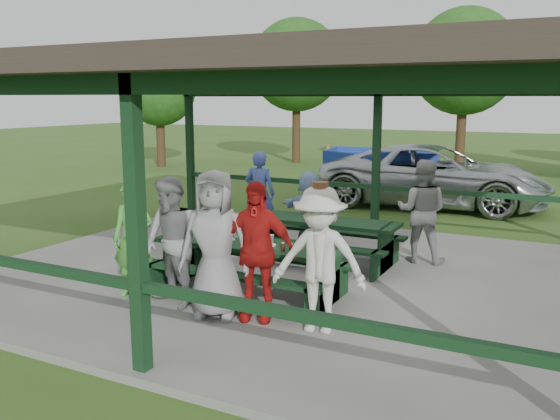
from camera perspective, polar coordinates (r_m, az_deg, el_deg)
The scene contains 19 objects.
ground at distance 9.57m, azimuth 1.86°, elevation -6.73°, with size 90.00×90.00×0.00m, color #35551A.
concrete_slab at distance 9.55m, azimuth 1.86°, elevation -6.44°, with size 10.00×8.00×0.10m, color slate.
pavilion_structure at distance 9.13m, azimuth 1.98°, elevation 12.60°, with size 10.60×8.60×3.24m.
picnic_table_near at distance 8.48m, azimuth -3.02°, elevation -4.93°, with size 2.81×1.39×0.75m.
picnic_table_far at distance 10.11m, azimuth 3.96°, elevation -2.40°, with size 2.64×1.39×0.75m.
table_setting at distance 8.43m, azimuth -3.21°, elevation -2.91°, with size 2.28×0.45×0.10m.
contestant_green at distance 8.54m, azimuth -13.96°, elevation -2.79°, with size 0.60×0.39×1.64m, color green.
contestant_grey_left at distance 8.00m, azimuth -10.42°, elevation -3.11°, with size 0.85×0.67×1.76m, color gray.
contestant_grey_mid at distance 7.55m, azimuth -6.24°, elevation -3.29°, with size 0.93×0.60×1.90m, color gray.
contestant_red at distance 7.43m, azimuth -2.37°, elevation -3.97°, with size 1.04×0.43×1.77m, color #AD1714.
contestant_white_fedora at distance 7.05m, azimuth 3.82°, elevation -4.80°, with size 1.23×0.83×1.82m.
spectator_lblue at distance 10.92m, azimuth 2.82°, elevation -0.03°, with size 1.36×0.43×1.46m, color #86A4D0.
spectator_blue at distance 12.03m, azimuth -1.96°, elevation 1.62°, with size 0.63×0.41×1.73m, color #3A4A97.
spectator_grey at distance 10.34m, azimuth 13.49°, elevation -0.09°, with size 0.86×0.67×1.76m, color gray.
pickup_truck at distance 16.33m, azimuth 14.61°, elevation 3.20°, with size 2.73×5.92×1.65m, color silver.
farm_trailer at distance 17.60m, azimuth 9.77°, elevation 3.64°, with size 4.31×2.26×1.49m.
tree_far_left at distance 26.62m, azimuth 1.61°, elevation 13.74°, with size 4.03×4.03×6.29m.
tree_left at distance 23.57m, azimuth 17.36°, elevation 13.45°, with size 3.95×3.95×6.16m.
tree_edge_left at distance 25.49m, azimuth -11.58°, elevation 11.28°, with size 3.03×3.03×4.74m.
Camera 1 is at (3.88, -8.26, 2.87)m, focal length 38.00 mm.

